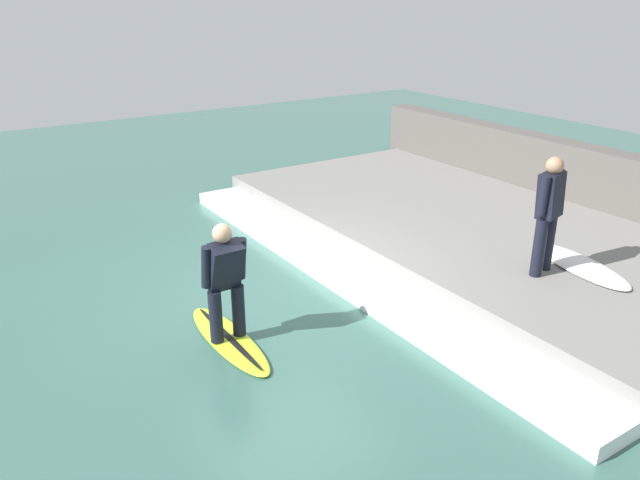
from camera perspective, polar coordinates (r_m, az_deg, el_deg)
name	(u,v)px	position (r m, az deg, el deg)	size (l,w,h in m)	color
ground_plane	(289,294)	(8.76, -2.90, -4.96)	(28.00, 28.00, 0.00)	#386056
concrete_ledge	(473,231)	(10.80, 13.80, 0.80)	(4.40, 9.33, 0.37)	slate
back_wall	(569,180)	(12.49, 21.82, 5.14)	(0.50, 9.80, 1.37)	#544F49
wave_foam_crest	(346,271)	(9.20, 2.41, -2.88)	(0.84, 8.86, 0.20)	white
surfboard_riding	(229,339)	(7.70, -8.33, -8.98)	(0.46, 1.88, 0.07)	#BFE02D
surfer_riding	(225,276)	(7.31, -8.69, -3.31)	(0.55, 0.41, 1.46)	black
surfer_waiting_near	(549,209)	(8.73, 20.17, 2.65)	(0.54, 0.34, 1.62)	black
surfboard_waiting_near	(581,265)	(9.40, 22.77, -2.15)	(0.97, 1.80, 0.06)	white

